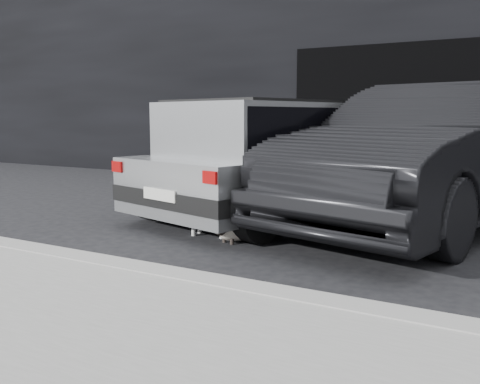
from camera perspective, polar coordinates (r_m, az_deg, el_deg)
The scene contains 9 objects.
ground at distance 6.83m, azimuth 0.19°, elevation -3.01°, with size 80.00×80.00×0.00m, color black.
building_facade at distance 12.11m, azimuth 19.15°, elevation 13.28°, with size 34.00×4.00×5.00m, color black.
garage_opening at distance 10.09m, azimuth 16.68°, elevation 7.68°, with size 4.00×0.10×2.60m, color black.
curb at distance 4.16m, azimuth -5.57°, elevation -9.50°, with size 18.00×0.25×0.12m, color gray.
sidewalk at distance 3.32m, azimuth -18.01°, elevation -14.63°, with size 18.00×2.20×0.11m, color gray.
silver_hatchback at distance 7.10m, azimuth 3.94°, elevation 4.12°, with size 2.81×4.42×1.51m.
second_car at distance 6.81m, azimuth 20.12°, elevation 3.75°, with size 1.81×5.20×1.71m, color black.
cat_siamese at distance 5.63m, azimuth -0.48°, elevation -4.19°, with size 0.40×0.72×0.26m.
cat_white at distance 5.90m, azimuth -2.85°, elevation -2.86°, with size 0.86×0.36×0.40m.
Camera 1 is at (3.30, -5.83, 1.32)m, focal length 40.00 mm.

